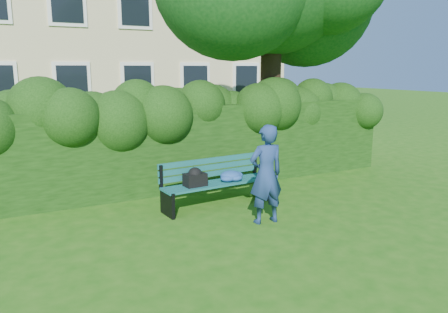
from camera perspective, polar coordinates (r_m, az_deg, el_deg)
ground at (r=7.93m, az=2.03°, el=-7.51°), size 80.00×80.00×0.00m
hedge at (r=9.62m, az=-4.44°, el=1.39°), size 10.00×1.00×1.80m
park_bench at (r=8.25m, az=-1.05°, el=-3.11°), size 2.22×0.72×0.89m
man_reading at (r=7.32m, az=5.51°, el=-2.34°), size 0.63×0.44×1.68m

